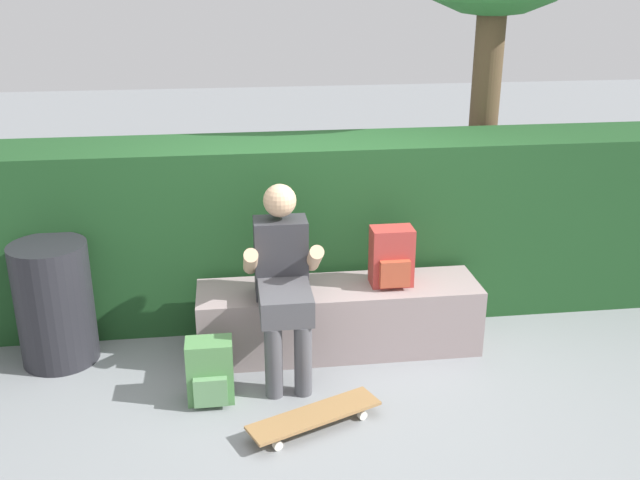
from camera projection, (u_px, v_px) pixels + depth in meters
ground_plane at (345, 369)px, 4.78m from camera, size 24.00×24.00×0.00m
bench_main at (339, 318)px, 4.97m from camera, size 1.91×0.49×0.47m
person_skater at (283, 276)px, 4.56m from camera, size 0.49×0.62×1.22m
skateboard_near_person at (315, 416)px, 4.16m from camera, size 0.81×0.50×0.09m
backpack_on_bench at (392, 258)px, 4.85m from camera, size 0.28×0.23×0.40m
backpack_on_ground at (210, 372)px, 4.38m from camera, size 0.28×0.23×0.40m
hedge_row at (373, 225)px, 5.47m from camera, size 6.30×0.68×1.33m
trash_bin at (55, 303)px, 4.77m from camera, size 0.50×0.50×0.83m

